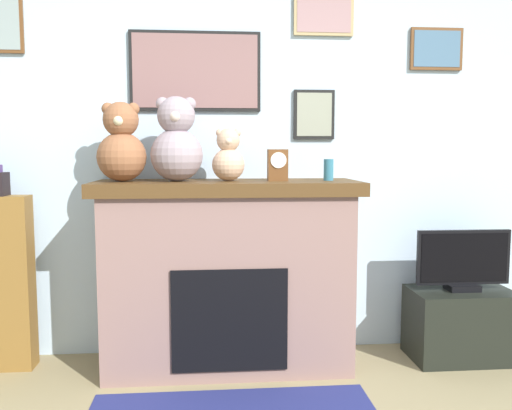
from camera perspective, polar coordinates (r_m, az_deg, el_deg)
back_wall at (r=3.66m, az=-2.34°, el=4.89°), size 5.20×0.15×2.60m
fireplace at (r=3.40m, az=-3.00°, el=-7.29°), size 1.62×0.62×1.18m
tv_stand at (r=3.85m, az=20.91°, el=-11.75°), size 0.66×0.40×0.46m
television at (r=3.75m, az=21.15°, el=-5.59°), size 0.62×0.14×0.40m
candle_jar at (r=3.38m, az=7.71°, el=3.72°), size 0.06×0.06×0.13m
mantel_clock at (r=3.32m, az=2.31°, el=4.27°), size 0.12×0.09×0.19m
teddy_bear_tan at (r=3.34m, az=-14.09°, el=6.11°), size 0.30×0.30×0.48m
teddy_bear_grey at (r=3.30m, az=-8.44°, el=6.50°), size 0.32×0.32×0.51m
teddy_bear_cream at (r=3.30m, az=-2.96°, el=5.08°), size 0.20×0.20×0.32m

